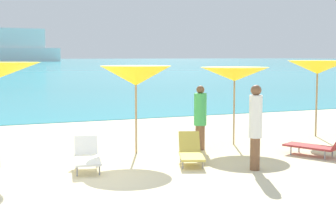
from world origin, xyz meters
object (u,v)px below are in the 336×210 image
(beachgoer_2, at_px, (255,124))
(umbrella_7, at_px, (318,67))
(umbrella_6, at_px, (235,74))
(umbrella_5, at_px, (136,76))
(lounge_chair_5, at_px, (191,151))
(beachgoer_0, at_px, (200,116))
(lounge_chair_6, at_px, (87,156))
(lounge_chair_2, at_px, (319,145))

(beachgoer_2, bearing_deg, umbrella_7, 166.58)
(umbrella_6, distance_m, umbrella_7, 3.10)
(umbrella_5, xyz_separation_m, beachgoer_2, (1.83, -2.76, -0.98))
(lounge_chair_5, bearing_deg, umbrella_7, 41.81)
(lounge_chair_5, bearing_deg, beachgoer_0, 77.11)
(beachgoer_2, bearing_deg, lounge_chair_6, -73.01)
(lounge_chair_5, relative_size, beachgoer_2, 0.79)
(lounge_chair_2, bearing_deg, umbrella_5, -54.08)
(umbrella_7, distance_m, lounge_chair_5, 6.00)
(umbrella_7, distance_m, beachgoer_0, 4.55)
(umbrella_5, bearing_deg, umbrella_7, 4.55)
(umbrella_5, distance_m, beachgoer_0, 2.08)
(umbrella_6, xyz_separation_m, lounge_chair_2, (1.07, -2.36, -1.70))
(umbrella_5, bearing_deg, lounge_chair_6, -139.81)
(umbrella_7, relative_size, beachgoer_0, 1.37)
(umbrella_7, bearing_deg, umbrella_6, -175.35)
(umbrella_7, bearing_deg, lounge_chair_2, -127.61)
(umbrella_5, relative_size, umbrella_6, 1.03)
(beachgoer_0, bearing_deg, lounge_chair_5, 112.82)
(umbrella_7, height_order, lounge_chair_5, umbrella_7)
(lounge_chair_5, distance_m, beachgoer_0, 1.88)
(umbrella_5, bearing_deg, lounge_chair_5, -63.74)
(lounge_chair_2, bearing_deg, beachgoer_0, -67.17)
(umbrella_5, height_order, lounge_chair_6, umbrella_5)
(lounge_chair_6, height_order, beachgoer_2, beachgoer_2)
(umbrella_7, height_order, lounge_chair_2, umbrella_7)
(umbrella_5, distance_m, lounge_chair_6, 2.70)
(umbrella_5, relative_size, beachgoer_0, 1.31)
(umbrella_7, xyz_separation_m, lounge_chair_5, (-5.30, -2.11, -1.87))
(lounge_chair_6, bearing_deg, umbrella_7, 23.81)
(umbrella_6, xyz_separation_m, beachgoer_0, (-1.25, -0.37, -1.09))
(lounge_chair_6, bearing_deg, umbrella_6, 29.37)
(beachgoer_0, relative_size, beachgoer_2, 0.92)
(umbrella_6, height_order, beachgoer_0, umbrella_6)
(lounge_chair_5, height_order, lounge_chair_6, same)
(beachgoer_0, bearing_deg, umbrella_5, 51.41)
(lounge_chair_2, xyz_separation_m, lounge_chair_6, (-5.69, 0.78, 0.01))
(umbrella_5, height_order, beachgoer_2, umbrella_5)
(umbrella_7, relative_size, lounge_chair_2, 1.43)
(umbrella_5, distance_m, lounge_chair_5, 2.49)
(umbrella_6, bearing_deg, lounge_chair_6, -161.02)
(lounge_chair_2, bearing_deg, lounge_chair_6, -34.35)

